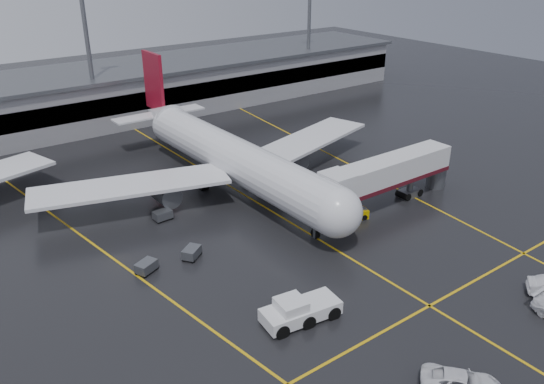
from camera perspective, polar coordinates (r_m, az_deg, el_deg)
ground at (r=63.40m, az=0.37°, el=-2.24°), size 220.00×220.00×0.00m
apron_line_centre at (r=63.39m, az=0.37°, el=-2.24°), size 0.25×90.00×0.02m
apron_line_stop at (r=50.14m, az=15.99°, el=-11.25°), size 60.00×0.25×0.02m
apron_line_left at (r=63.69m, az=-19.87°, el=-3.69°), size 9.99×69.35×0.02m
apron_line_right at (r=81.09m, az=6.30°, el=3.74°), size 7.57×69.64×0.02m
terminal at (r=102.08m, az=-16.28°, el=9.79°), size 122.00×19.00×8.60m
light_mast_mid at (r=92.99m, az=-18.58°, el=14.58°), size 3.00×1.20×25.45m
light_mast_right at (r=115.31m, az=3.87°, el=17.42°), size 3.00×1.20×25.45m
main_airliner at (r=69.05m, az=-4.48°, el=3.79°), size 48.80×45.60×14.10m
jet_bridge at (r=65.24m, az=11.96°, el=1.79°), size 19.90×3.40×6.05m
pushback_tractor at (r=46.18m, az=2.79°, el=-12.19°), size 6.90×3.62×2.36m
belt_loader at (r=62.67m, az=8.34°, el=-2.31°), size 3.71×2.48×2.17m
service_van_a at (r=42.21m, az=19.07°, el=-18.23°), size 5.50×6.00×1.56m
baggage_cart_a at (r=55.11m, az=-8.32°, el=-6.20°), size 2.38×2.21×1.12m
baggage_cart_b at (r=53.66m, az=-12.88°, el=-7.51°), size 2.36×2.00×1.12m
baggage_cart_c at (r=62.92m, az=-11.24°, el=-2.33°), size 2.06×1.40×1.12m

